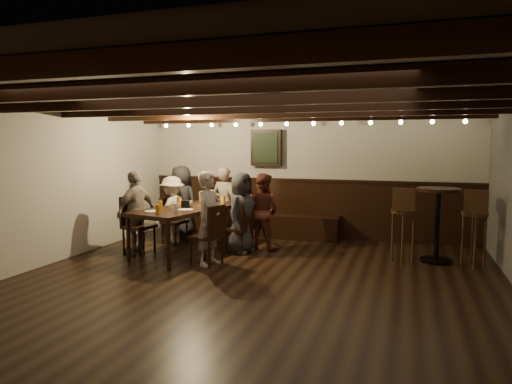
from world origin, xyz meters
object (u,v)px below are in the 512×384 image
(person_left_near, at_px, (172,210))
(person_bench_centre, at_px, (224,204))
(chair_left_near, at_px, (174,229))
(person_bench_left, at_px, (182,202))
(person_right_near, at_px, (241,213))
(bar_stool_right, at_px, (474,238))
(chair_right_far, at_px, (208,246))
(dining_table, at_px, (189,211))
(chair_left_far, at_px, (138,236))
(person_bench_right, at_px, (262,211))
(chair_right_near, at_px, (240,237))
(bar_stool_left, at_px, (403,235))
(person_right_far, at_px, (209,219))
(person_left_far, at_px, (136,212))
(high_top_table, at_px, (438,214))

(person_left_near, bearing_deg, person_bench_centre, 128.66)
(chair_left_near, bearing_deg, person_bench_left, -157.97)
(person_left_near, bearing_deg, person_right_near, 90.00)
(person_left_near, xyz_separation_m, bar_stool_right, (5.04, -0.06, -0.19))
(chair_right_far, distance_m, person_right_near, 0.99)
(dining_table, xyz_separation_m, chair_left_far, (-0.80, -0.29, -0.42))
(dining_table, height_order, person_right_near, person_right_near)
(chair_left_near, bearing_deg, person_bench_right, 105.54)
(chair_right_near, xyz_separation_m, bar_stool_left, (2.61, 0.19, 0.17))
(bar_stool_left, xyz_separation_m, bar_stool_right, (1.00, 0.05, 0.00))
(chair_left_near, xyz_separation_m, person_right_far, (1.25, -1.18, 0.45))
(dining_table, bearing_deg, bar_stool_left, 20.06)
(dining_table, relative_size, person_left_far, 1.60)
(chair_left_far, distance_m, person_left_far, 0.40)
(person_bench_left, xyz_separation_m, bar_stool_left, (4.10, -0.58, -0.27))
(chair_left_near, relative_size, bar_stool_left, 0.73)
(person_bench_left, height_order, person_right_far, person_right_far)
(bar_stool_left, bearing_deg, high_top_table, 23.38)
(chair_left_near, bearing_deg, person_left_far, -2.04)
(bar_stool_left, bearing_deg, chair_right_near, -174.83)
(dining_table, bearing_deg, person_left_near, 149.04)
(bar_stool_right, bearing_deg, person_bench_centre, 178.64)
(person_bench_left, distance_m, person_left_far, 1.36)
(chair_right_near, bearing_deg, chair_left_near, 90.00)
(chair_left_near, bearing_deg, chair_right_near, 90.00)
(person_bench_centre, bearing_deg, chair_right_near, 140.11)
(dining_table, relative_size, bar_stool_left, 1.90)
(person_bench_right, bearing_deg, chair_right_near, 67.97)
(bar_stool_left, bearing_deg, chair_left_far, -168.60)
(person_bench_centre, xyz_separation_m, high_top_table, (3.68, -0.34, 0.05))
(chair_left_near, height_order, person_bench_right, person_bench_right)
(chair_left_far, bearing_deg, chair_left_near, 179.85)
(person_right_near, bearing_deg, person_bench_right, -18.43)
(person_left_far, bearing_deg, dining_table, 120.96)
(chair_right_near, bearing_deg, person_bench_left, 74.46)
(chair_left_far, height_order, bar_stool_left, bar_stool_left)
(chair_left_near, bearing_deg, chair_left_far, -0.15)
(chair_right_far, bearing_deg, person_bench_left, 50.18)
(person_left_near, bearing_deg, high_top_table, 103.16)
(person_bench_right, distance_m, person_right_far, 1.36)
(dining_table, relative_size, person_bench_right, 1.67)
(chair_left_near, relative_size, person_right_far, 0.60)
(person_bench_left, height_order, high_top_table, person_bench_left)
(chair_left_near, relative_size, person_left_far, 0.61)
(chair_left_near, height_order, chair_right_far, chair_right_far)
(chair_right_near, distance_m, bar_stool_right, 3.62)
(person_bench_left, bearing_deg, person_left_far, 96.34)
(chair_left_near, distance_m, high_top_table, 4.54)
(person_bench_right, bearing_deg, person_right_near, 71.57)
(person_bench_left, bearing_deg, chair_left_near, 112.03)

